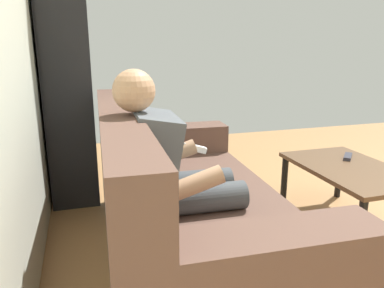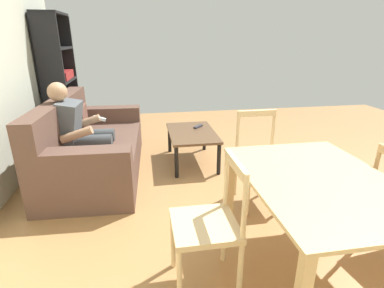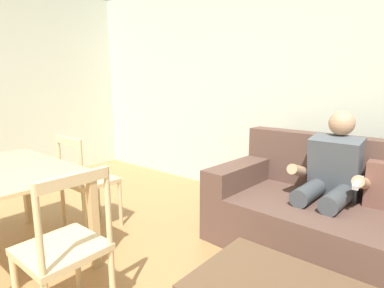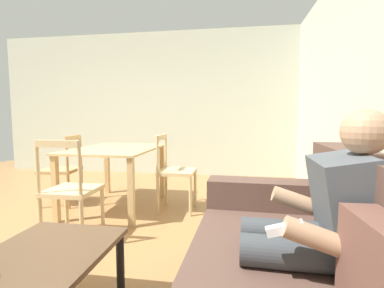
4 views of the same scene
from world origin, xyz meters
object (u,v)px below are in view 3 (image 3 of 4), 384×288
at_px(dining_chair_facing_couch, 64,250).
at_px(dining_chair_near_wall, 88,182).
at_px(couch, 341,217).
at_px(person_lounging, 329,180).

bearing_deg(dining_chair_facing_couch, dining_chair_near_wall, 142.89).
bearing_deg(dining_chair_near_wall, dining_chair_facing_couch, -37.11).
relative_size(couch, dining_chair_near_wall, 2.23).
height_order(couch, dining_chair_near_wall, couch).
bearing_deg(person_lounging, couch, -24.20).
bearing_deg(dining_chair_near_wall, couch, 27.82).
distance_m(person_lounging, dining_chair_near_wall, 2.15).
xyz_separation_m(person_lounging, dining_chair_facing_couch, (-0.87, -1.84, -0.14)).
xyz_separation_m(couch, dining_chair_near_wall, (-1.97, -1.04, 0.14)).
xyz_separation_m(person_lounging, dining_chair_near_wall, (-1.85, -1.10, -0.13)).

